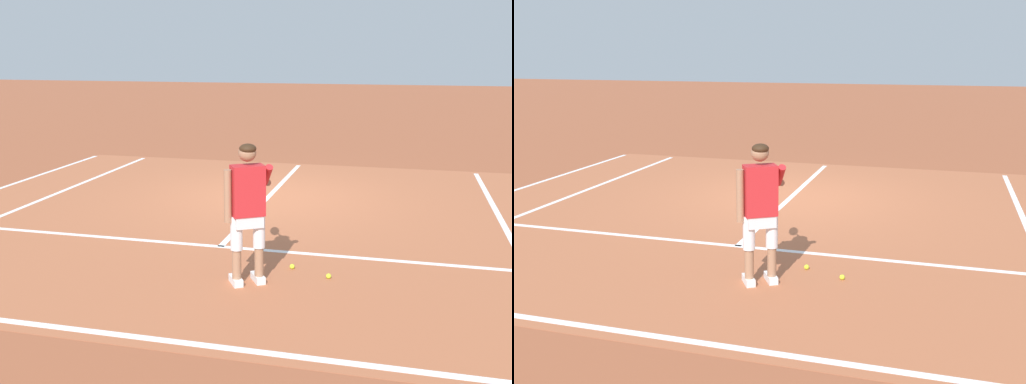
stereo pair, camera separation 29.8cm
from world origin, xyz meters
TOP-DOWN VIEW (x-y plane):
  - ground_plane at (0.00, 0.00)m, footprint 80.00×80.00m
  - court_inner_surface at (0.00, -1.32)m, footprint 10.98×9.65m
  - line_baseline at (0.00, -5.95)m, footprint 10.98×0.10m
  - line_service at (0.00, -3.10)m, footprint 8.23×0.10m
  - line_centre_service at (0.00, 0.10)m, footprint 0.10×6.40m
  - line_singles_left at (-4.12, -1.32)m, footprint 0.10×9.25m
  - tennis_player at (0.73, -4.32)m, footprint 0.55×1.22m
  - tennis_ball_near_feet at (1.66, -3.94)m, footprint 0.07×0.07m
  - tennis_ball_by_baseline at (1.16, -3.72)m, footprint 0.07×0.07m

SIDE VIEW (x-z plane):
  - ground_plane at x=0.00m, z-range 0.00..0.00m
  - court_inner_surface at x=0.00m, z-range 0.00..0.00m
  - line_baseline at x=0.00m, z-range 0.00..0.01m
  - line_service at x=0.00m, z-range 0.00..0.01m
  - line_centre_service at x=0.00m, z-range 0.00..0.01m
  - line_singles_left at x=-4.12m, z-range 0.00..0.01m
  - tennis_ball_near_feet at x=1.66m, z-range 0.00..0.07m
  - tennis_ball_by_baseline at x=1.16m, z-range 0.00..0.07m
  - tennis_player at x=0.73m, z-range 0.13..1.85m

